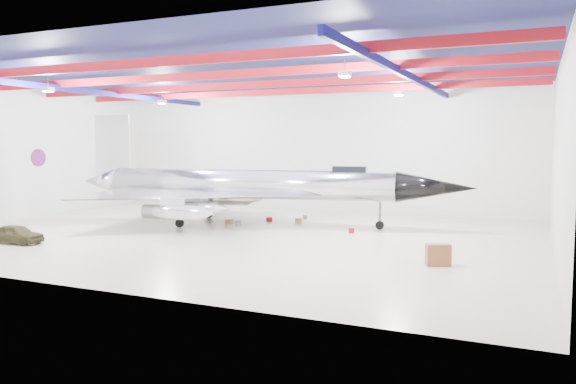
% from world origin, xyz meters
% --- Properties ---
extents(floor, '(40.00, 40.00, 0.00)m').
position_xyz_m(floor, '(0.00, 0.00, 0.00)').
color(floor, beige).
rests_on(floor, ground).
extents(wall_back, '(40.00, 0.00, 40.00)m').
position_xyz_m(wall_back, '(0.00, 15.00, 5.50)').
color(wall_back, silver).
rests_on(wall_back, floor).
extents(wall_left, '(0.00, 30.00, 30.00)m').
position_xyz_m(wall_left, '(-20.00, 0.00, 5.50)').
color(wall_left, silver).
rests_on(wall_left, floor).
extents(wall_right, '(0.00, 30.00, 30.00)m').
position_xyz_m(wall_right, '(20.00, 0.00, 5.50)').
color(wall_right, silver).
rests_on(wall_right, floor).
extents(ceiling, '(40.00, 40.00, 0.00)m').
position_xyz_m(ceiling, '(0.00, 0.00, 11.00)').
color(ceiling, '#0A0F38').
rests_on(ceiling, wall_back).
extents(ceiling_structure, '(39.50, 29.50, 1.08)m').
position_xyz_m(ceiling_structure, '(0.00, 0.00, 10.32)').
color(ceiling_structure, maroon).
rests_on(ceiling_structure, ceiling).
extents(wall_roundel, '(0.10, 1.50, 1.50)m').
position_xyz_m(wall_roundel, '(-19.94, 2.00, 5.00)').
color(wall_roundel, '#B21414').
rests_on(wall_roundel, wall_left).
extents(jet_aircraft, '(31.14, 20.35, 8.52)m').
position_xyz_m(jet_aircraft, '(-1.27, 4.79, 2.79)').
color(jet_aircraft, silver).
rests_on(jet_aircraft, floor).
extents(jeep, '(3.61, 1.72, 1.19)m').
position_xyz_m(jeep, '(-10.56, -8.39, 0.60)').
color(jeep, '#39351C').
rests_on(jeep, floor).
extents(desk, '(1.36, 1.04, 1.12)m').
position_xyz_m(desk, '(14.50, -4.28, 0.56)').
color(desk, brown).
rests_on(desk, floor).
extents(crate_ply, '(0.53, 0.43, 0.36)m').
position_xyz_m(crate_ply, '(-2.65, 4.33, 0.18)').
color(crate_ply, olive).
rests_on(crate_ply, floor).
extents(toolbox_red, '(0.60, 0.55, 0.35)m').
position_xyz_m(toolbox_red, '(-0.47, 6.91, 0.17)').
color(toolbox_red, maroon).
rests_on(toolbox_red, floor).
extents(engine_drum, '(0.59, 0.59, 0.41)m').
position_xyz_m(engine_drum, '(-1.54, 3.71, 0.20)').
color(engine_drum, '#59595B').
rests_on(engine_drum, floor).
extents(parts_bin, '(0.65, 0.60, 0.37)m').
position_xyz_m(parts_bin, '(2.03, 6.96, 0.18)').
color(parts_bin, olive).
rests_on(parts_bin, floor).
extents(crate_small, '(0.38, 0.33, 0.23)m').
position_xyz_m(crate_small, '(-9.10, 8.40, 0.12)').
color(crate_small, '#59595B').
rests_on(crate_small, floor).
extents(tool_chest, '(0.43, 0.43, 0.36)m').
position_xyz_m(tool_chest, '(7.31, 3.93, 0.18)').
color(tool_chest, maroon).
rests_on(tool_chest, floor).
extents(spares_box, '(0.39, 0.39, 0.32)m').
position_xyz_m(spares_box, '(1.61, 9.41, 0.16)').
color(spares_box, '#59595B').
rests_on(spares_box, floor).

